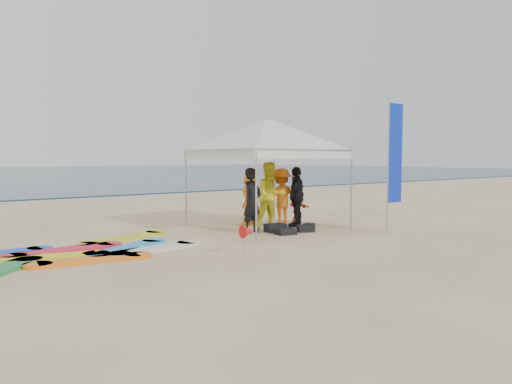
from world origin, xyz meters
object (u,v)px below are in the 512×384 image
Objects in this scene: person_black_a at (252,200)px; person_yellow at (271,196)px; surfboard_spread at (76,253)px; feather_flag at (394,155)px; marker_pennant at (248,231)px; person_seated at (297,207)px; person_orange_b at (251,197)px; canopy_tent at (267,119)px; person_black_b at (297,197)px; person_orange_a at (281,198)px.

person_black_a is 0.92× the size of person_yellow.
feather_flag is at bearing -15.32° from surfboard_spread.
marker_pennant is 3.66m from surfboard_spread.
person_black_a is at bearing 112.94° from person_seated.
person_black_a is 4.83m from surfboard_spread.
person_black_a reaches higher than person_seated.
person_seated is at bearing 5.47° from person_black_a.
canopy_tent is at bearing 47.02° from person_orange_b.
person_black_b is at bearing 139.52° from person_seated.
person_yellow is 1.11× the size of person_orange_a.
person_black_a is 1.02× the size of person_orange_a.
canopy_tent is 0.90× the size of surfboard_spread.
canopy_tent is 3.64m from feather_flag.
person_seated is 5.48m from marker_pennant.
marker_pennant is (-1.92, -2.37, -0.39)m from person_black_a.
person_black_b is 3.03m from feather_flag.
feather_flag is at bearing -51.07° from person_black_a.
person_black_b is 0.37× the size of canopy_tent.
feather_flag is (2.10, -3.65, 1.27)m from person_orange_b.
canopy_tent is (-1.66, -0.55, 2.65)m from person_seated.
feather_flag reaches higher than person_seated.
person_black_a is 1.86× the size of person_seated.
surfboard_spread is (-4.75, -0.11, -0.85)m from person_black_a.
person_black_a is 1.71m from person_orange_b.
feather_flag is at bearing -48.98° from canopy_tent.
surfboard_spread is (-6.17, -0.56, -0.82)m from person_orange_a.
person_orange_b is at bearing 119.87° from feather_flag.
person_black_a is 0.90m from person_yellow.
person_orange_a is 6.25m from surfboard_spread.
person_orange_b is (0.15, 1.13, -0.11)m from person_yellow.
feather_flag reaches higher than person_orange_a.
person_yellow is (0.86, 0.26, 0.07)m from person_black_a.
feather_flag is 5.62× the size of marker_pennant.
marker_pennant is (-3.69, -2.54, -0.39)m from person_black_b.
canopy_tent is (-0.60, -0.08, 2.26)m from person_orange_a.
surfboard_spread is (-2.84, 2.26, -0.46)m from marker_pennant.
feather_flag reaches higher than person_black_b.
person_seated is at bearing -161.80° from person_black_b.
person_orange_a is 3.43m from feather_flag.
person_black_a is 3.07m from marker_pennant.
person_yellow is 0.40× the size of canopy_tent.
person_orange_b is at bearing -59.34° from person_orange_a.
person_seated is (1.06, 0.47, -0.39)m from person_orange_a.
person_orange_a is at bearing 121.91° from feather_flag.
person_seated is at bearing -148.83° from person_orange_a.
person_orange_a is 0.33× the size of surfboard_spread.
canopy_tent is at bearing 131.02° from feather_flag.
person_black_a is at bearing -150.94° from person_yellow.
marker_pennant is (-2.92, -3.76, -0.35)m from person_orange_b.
person_seated is (0.70, 0.75, -0.41)m from person_black_b.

